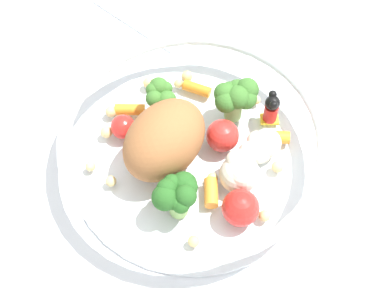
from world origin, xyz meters
The scene contains 2 objects.
ground_plane centered at (0.00, 0.00, 0.00)m, with size 2.40×2.40×0.00m, color white.
food_container centered at (-0.01, 0.00, 0.03)m, with size 0.25×0.25×0.08m.
Camera 1 is at (-0.13, -0.26, 0.48)m, focal length 53.76 mm.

